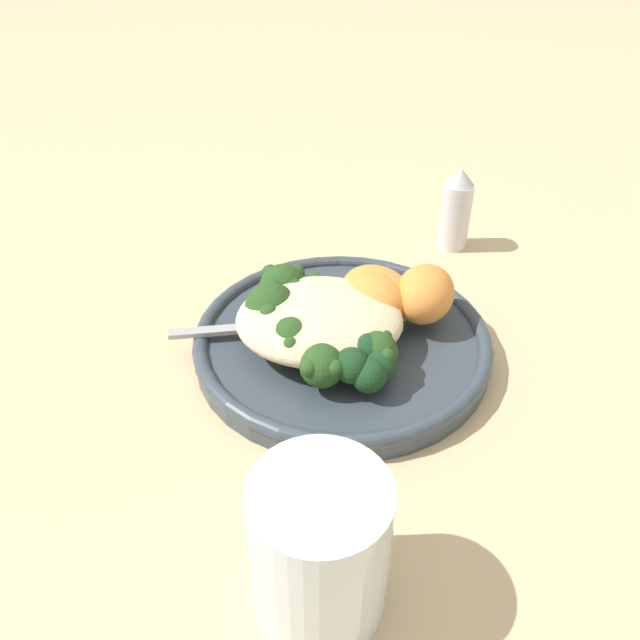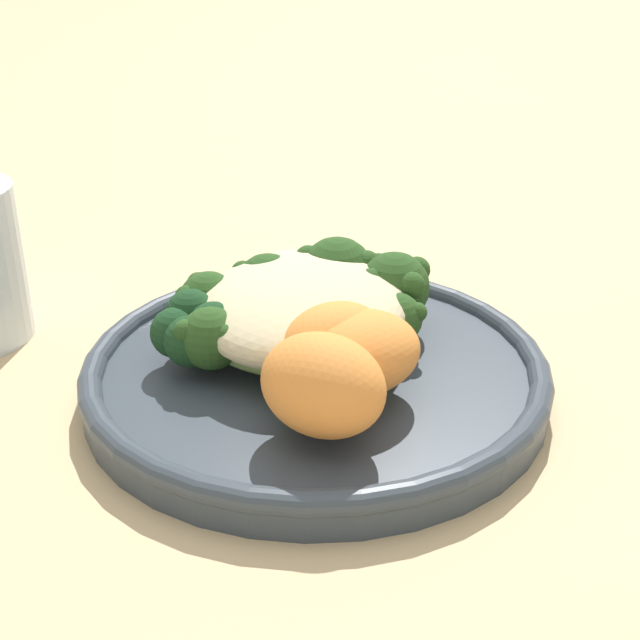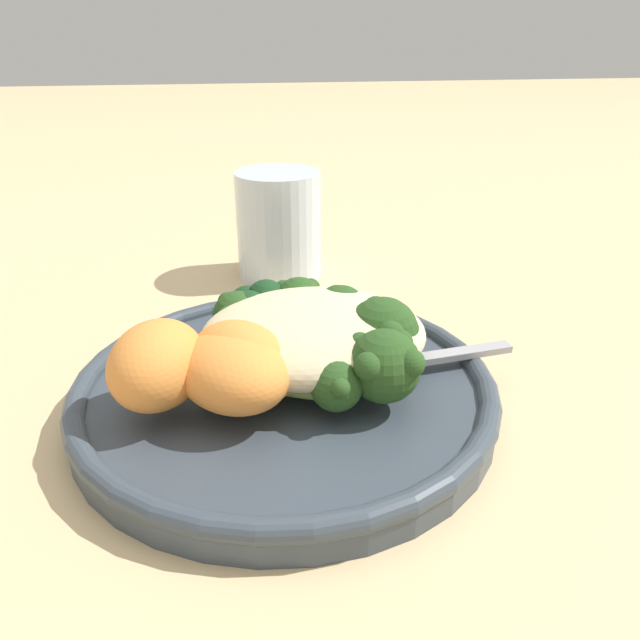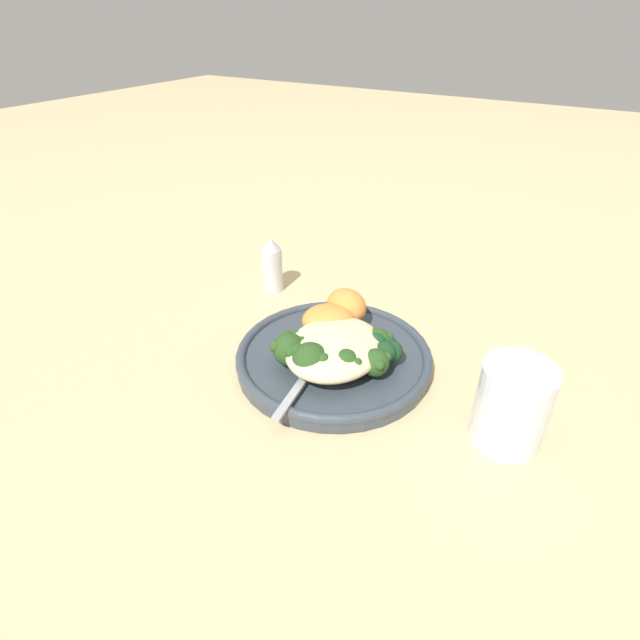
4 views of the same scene
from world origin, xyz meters
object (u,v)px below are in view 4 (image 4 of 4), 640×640
object	(u,v)px
broccoli_stalk_2	(315,357)
broccoli_stalk_4	(352,348)
kale_tuft	(383,349)
water_glass	(512,405)
quinoa_mound	(331,347)
spoon	(305,376)
sweet_potato_chunk_1	(346,306)
sweet_potato_chunk_3	(328,320)
broccoli_stalk_1	(297,347)
salt_shaker	(272,265)
broccoli_stalk_5	(368,356)
broccoli_stalk_6	(372,340)
sweet_potato_chunk_0	(333,323)
sweet_potato_chunk_2	(329,331)
broccoli_stalk_3	(345,360)
broccoli_stalk_0	(311,339)
plate	(334,357)

from	to	relation	value
broccoli_stalk_2	broccoli_stalk_4	bearing A→B (deg)	146.69
kale_tuft	water_glass	xyz separation A→B (m)	(-0.03, -0.15, 0.01)
quinoa_mound	broccoli_stalk_4	bearing A→B (deg)	-47.15
spoon	sweet_potato_chunk_1	bearing A→B (deg)	179.97
sweet_potato_chunk_1	sweet_potato_chunk_3	distance (m)	0.04
broccoli_stalk_1	spoon	xyz separation A→B (m)	(-0.03, -0.03, -0.01)
sweet_potato_chunk_1	water_glass	world-z (taller)	water_glass
broccoli_stalk_4	salt_shaker	xyz separation A→B (m)	(0.12, 0.20, 0.01)
broccoli_stalk_5	water_glass	bearing A→B (deg)	29.79
sweet_potato_chunk_3	broccoli_stalk_1	bearing A→B (deg)	177.59
broccoli_stalk_6	kale_tuft	size ratio (longest dim) A/B	1.80
broccoli_stalk_4	sweet_potato_chunk_1	world-z (taller)	sweet_potato_chunk_1
broccoli_stalk_2	sweet_potato_chunk_0	world-z (taller)	broccoli_stalk_2
sweet_potato_chunk_1	sweet_potato_chunk_0	bearing A→B (deg)	-175.45
broccoli_stalk_4	broccoli_stalk_5	bearing A→B (deg)	29.13
quinoa_mound	salt_shaker	bearing A→B (deg)	52.93
broccoli_stalk_1	water_glass	bearing A→B (deg)	114.93
sweet_potato_chunk_2	water_glass	size ratio (longest dim) A/B	0.67
broccoli_stalk_3	sweet_potato_chunk_0	size ratio (longest dim) A/B	1.83
broccoli_stalk_0	broccoli_stalk_3	world-z (taller)	broccoli_stalk_3
water_glass	plate	bearing A→B (deg)	85.52
broccoli_stalk_2	water_glass	bearing A→B (deg)	93.52
quinoa_mound	sweet_potato_chunk_1	size ratio (longest dim) A/B	2.21
sweet_potato_chunk_0	sweet_potato_chunk_2	world-z (taller)	sweet_potato_chunk_0
quinoa_mound	sweet_potato_chunk_2	distance (m)	0.04
sweet_potato_chunk_2	broccoli_stalk_5	bearing A→B (deg)	-108.77
broccoli_stalk_2	broccoli_stalk_0	bearing A→B (deg)	-145.76
broccoli_stalk_4	broccoli_stalk_6	size ratio (longest dim) A/B	1.10
water_glass	sweet_potato_chunk_2	bearing A→B (deg)	82.19
salt_shaker	broccoli_stalk_6	bearing A→B (deg)	-113.82
broccoli_stalk_6	salt_shaker	bearing A→B (deg)	160.83
broccoli_stalk_4	sweet_potato_chunk_3	xyz separation A→B (m)	(0.03, 0.05, 0.01)
plate	sweet_potato_chunk_1	xyz separation A→B (m)	(0.06, 0.02, 0.03)
sweet_potato_chunk_2	salt_shaker	bearing A→B (deg)	56.97
broccoli_stalk_1	broccoli_stalk_3	distance (m)	0.06
sweet_potato_chunk_0	broccoli_stalk_2	bearing A→B (deg)	-167.19
broccoli_stalk_3	spoon	size ratio (longest dim) A/B	0.97
broccoli_stalk_4	spoon	xyz separation A→B (m)	(-0.06, 0.02, -0.01)
broccoli_stalk_3	water_glass	size ratio (longest dim) A/B	1.12
plate	water_glass	distance (m)	0.21
broccoli_stalk_1	salt_shaker	bearing A→B (deg)	-117.39
broccoli_stalk_1	quinoa_mound	bearing A→B (deg)	140.48
kale_tuft	salt_shaker	bearing A→B (deg)	65.81
broccoli_stalk_3	salt_shaker	world-z (taller)	salt_shaker
quinoa_mound	broccoli_stalk_2	bearing A→B (deg)	167.73
kale_tuft	sweet_potato_chunk_1	bearing A→B (deg)	55.76
broccoli_stalk_2	sweet_potato_chunk_0	distance (m)	0.07
spoon	salt_shaker	distance (m)	0.25
broccoli_stalk_5	broccoli_stalk_6	bearing A→B (deg)	141.80
plate	sweet_potato_chunk_2	distance (m)	0.03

